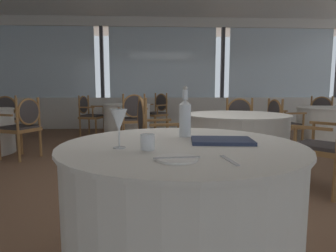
{
  "coord_description": "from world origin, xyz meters",
  "views": [
    {
      "loc": [
        -0.23,
        -3.36,
        1.03
      ],
      "look_at": [
        -0.15,
        -1.78,
        0.83
      ],
      "focal_mm": 30.02,
      "sensor_mm": 36.0,
      "label": 1
    }
  ],
  "objects_px": {
    "dining_chair_3_1": "(152,132)",
    "dining_chair_3_2": "(330,141)",
    "dining_chair_0_1": "(158,110)",
    "menu_book": "(222,141)",
    "dining_chair_3_0": "(239,121)",
    "side_plate": "(177,159)",
    "dining_chair_2_0": "(23,123)",
    "dining_chair_2_1": "(4,116)",
    "dining_chair_0_2": "(89,112)",
    "dining_chair_1_0": "(322,114)",
    "water_bottle": "(185,117)",
    "water_tumbler": "(148,142)",
    "wine_glass": "(119,121)",
    "dining_chair_1_1": "(281,121)",
    "dining_chair_0_0": "(133,115)"
  },
  "relations": [
    {
      "from": "dining_chair_3_1",
      "to": "water_tumbler",
      "type": "bearing_deg",
      "value": -101.54
    },
    {
      "from": "dining_chair_0_2",
      "to": "water_tumbler",
      "type": "bearing_deg",
      "value": -56.96
    },
    {
      "from": "dining_chair_3_1",
      "to": "dining_chair_3_2",
      "type": "distance_m",
      "value": 1.87
    },
    {
      "from": "dining_chair_0_1",
      "to": "dining_chair_1_0",
      "type": "distance_m",
      "value": 3.68
    },
    {
      "from": "dining_chair_1_1",
      "to": "water_bottle",
      "type": "bearing_deg",
      "value": -133.01
    },
    {
      "from": "water_bottle",
      "to": "dining_chair_3_0",
      "type": "height_order",
      "value": "water_bottle"
    },
    {
      "from": "side_plate",
      "to": "dining_chair_2_0",
      "type": "bearing_deg",
      "value": 123.36
    },
    {
      "from": "side_plate",
      "to": "water_bottle",
      "type": "distance_m",
      "value": 0.62
    },
    {
      "from": "dining_chair_0_1",
      "to": "water_bottle",
      "type": "bearing_deg",
      "value": 48.29
    },
    {
      "from": "water_bottle",
      "to": "dining_chair_2_1",
      "type": "height_order",
      "value": "water_bottle"
    },
    {
      "from": "water_bottle",
      "to": "dining_chair_2_1",
      "type": "bearing_deg",
      "value": 129.18
    },
    {
      "from": "dining_chair_0_2",
      "to": "dining_chair_1_0",
      "type": "xyz_separation_m",
      "value": [
        5.1,
        -0.79,
        -0.01
      ]
    },
    {
      "from": "side_plate",
      "to": "dining_chair_2_1",
      "type": "relative_size",
      "value": 0.19
    },
    {
      "from": "wine_glass",
      "to": "dining_chair_0_2",
      "type": "bearing_deg",
      "value": 104.7
    },
    {
      "from": "water_bottle",
      "to": "dining_chair_0_1",
      "type": "bearing_deg",
      "value": 91.29
    },
    {
      "from": "wine_glass",
      "to": "dining_chair_3_2",
      "type": "xyz_separation_m",
      "value": [
        1.92,
        1.26,
        -0.34
      ]
    },
    {
      "from": "dining_chair_1_0",
      "to": "water_bottle",
      "type": "bearing_deg",
      "value": -18.81
    },
    {
      "from": "water_tumbler",
      "to": "dining_chair_3_0",
      "type": "relative_size",
      "value": 0.08
    },
    {
      "from": "dining_chair_0_1",
      "to": "menu_book",
      "type": "bearing_deg",
      "value": 50.2
    },
    {
      "from": "dining_chair_0_2",
      "to": "dining_chair_3_0",
      "type": "distance_m",
      "value": 3.59
    },
    {
      "from": "dining_chair_0_0",
      "to": "dining_chair_3_1",
      "type": "relative_size",
      "value": 1.02
    },
    {
      "from": "dining_chair_3_2",
      "to": "wine_glass",
      "type": "bearing_deg",
      "value": 81.79
    },
    {
      "from": "dining_chair_1_1",
      "to": "dining_chair_2_1",
      "type": "bearing_deg",
      "value": 160.22
    },
    {
      "from": "side_plate",
      "to": "water_tumbler",
      "type": "relative_size",
      "value": 2.28
    },
    {
      "from": "dining_chair_3_1",
      "to": "dining_chair_1_1",
      "type": "bearing_deg",
      "value": 21.19
    },
    {
      "from": "dining_chair_1_0",
      "to": "dining_chair_3_0",
      "type": "bearing_deg",
      "value": -38.09
    },
    {
      "from": "menu_book",
      "to": "dining_chair_0_0",
      "type": "distance_m",
      "value": 3.93
    },
    {
      "from": "dining_chair_1_0",
      "to": "dining_chair_2_0",
      "type": "xyz_separation_m",
      "value": [
        -5.56,
        -1.49,
        0.02
      ]
    },
    {
      "from": "side_plate",
      "to": "dining_chair_3_1",
      "type": "distance_m",
      "value": 2.12
    },
    {
      "from": "dining_chair_0_2",
      "to": "dining_chair_3_1",
      "type": "distance_m",
      "value": 3.67
    },
    {
      "from": "dining_chair_3_1",
      "to": "wine_glass",
      "type": "bearing_deg",
      "value": -105.99
    },
    {
      "from": "dining_chair_3_1",
      "to": "dining_chair_3_2",
      "type": "xyz_separation_m",
      "value": [
        1.77,
        -0.59,
        -0.01
      ]
    },
    {
      "from": "wine_glass",
      "to": "dining_chair_1_0",
      "type": "bearing_deg",
      "value": 49.6
    },
    {
      "from": "side_plate",
      "to": "dining_chair_1_0",
      "type": "height_order",
      "value": "dining_chair_1_0"
    },
    {
      "from": "side_plate",
      "to": "dining_chair_0_2",
      "type": "height_order",
      "value": "dining_chair_0_2"
    },
    {
      "from": "dining_chair_0_1",
      "to": "dining_chair_3_0",
      "type": "distance_m",
      "value": 2.8
    },
    {
      "from": "dining_chair_0_2",
      "to": "dining_chair_3_2",
      "type": "relative_size",
      "value": 1.02
    },
    {
      "from": "wine_glass",
      "to": "water_tumbler",
      "type": "height_order",
      "value": "wine_glass"
    },
    {
      "from": "water_bottle",
      "to": "dining_chair_0_2",
      "type": "relative_size",
      "value": 0.34
    },
    {
      "from": "side_plate",
      "to": "dining_chair_3_0",
      "type": "xyz_separation_m",
      "value": [
        1.27,
        3.34,
        -0.21
      ]
    },
    {
      "from": "water_bottle",
      "to": "wine_glass",
      "type": "relative_size",
      "value": 1.61
    },
    {
      "from": "wine_glass",
      "to": "dining_chair_0_2",
      "type": "relative_size",
      "value": 0.21
    },
    {
      "from": "dining_chair_2_0",
      "to": "dining_chair_3_0",
      "type": "bearing_deg",
      "value": -153.75
    },
    {
      "from": "dining_chair_0_0",
      "to": "dining_chair_0_2",
      "type": "xyz_separation_m",
      "value": [
        -1.13,
        1.21,
        -0.03
      ]
    },
    {
      "from": "water_tumbler",
      "to": "menu_book",
      "type": "xyz_separation_m",
      "value": [
        0.41,
        0.18,
        -0.03
      ]
    },
    {
      "from": "dining_chair_0_2",
      "to": "dining_chair_1_1",
      "type": "height_order",
      "value": "dining_chair_0_2"
    },
    {
      "from": "side_plate",
      "to": "dining_chair_3_2",
      "type": "height_order",
      "value": "dining_chair_3_2"
    },
    {
      "from": "wine_glass",
      "to": "menu_book",
      "type": "bearing_deg",
      "value": 13.4
    },
    {
      "from": "dining_chair_2_1",
      "to": "dining_chair_0_2",
      "type": "bearing_deg",
      "value": 118.07
    },
    {
      "from": "dining_chair_2_0",
      "to": "dining_chair_3_0",
      "type": "height_order",
      "value": "dining_chair_2_0"
    }
  ]
}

